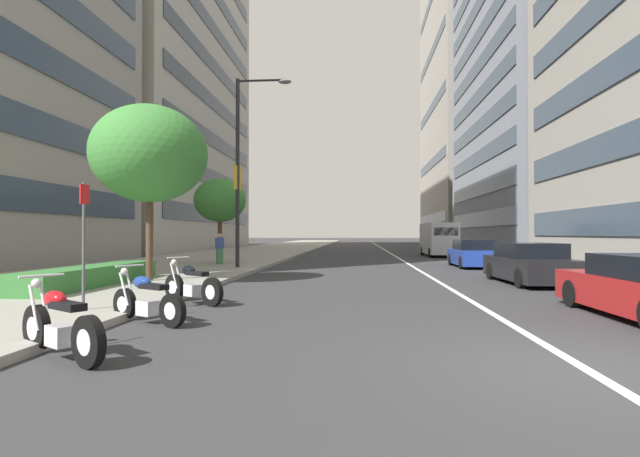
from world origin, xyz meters
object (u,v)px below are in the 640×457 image
Objects in this scene: car_far_down_avenue at (530,264)px; delivery_van_ahead at (438,239)px; motorcycle_mid_row at (60,327)px; motorcycle_under_tarp at (147,302)px; street_lamp_with_banners at (245,156)px; car_mid_block_traffic at (473,254)px; pedestrian_on_plaza at (220,249)px; street_tree_by_lamp_post at (220,200)px; street_tree_far_plaza at (150,154)px; motorcycle_far_end_row at (192,286)px; parking_sign_by_curb at (84,233)px.

delivery_van_ahead is (19.56, -0.19, 0.69)m from car_far_down_avenue.
motorcycle_under_tarp is (2.54, -0.04, -0.02)m from motorcycle_mid_row.
motorcycle_mid_row is at bearing -175.60° from street_lamp_with_banners.
pedestrian_on_plaza reaches higher than car_mid_block_traffic.
car_far_down_avenue is 1.00× the size of street_tree_by_lamp_post.
street_tree_far_plaza reaches higher than pedestrian_on_plaza.
street_tree_by_lamp_post is at bearing -48.48° from motorcycle_under_tarp.
motorcycle_far_end_row is 0.31× the size of delivery_van_ahead.
street_tree_by_lamp_post is at bearing 91.61° from car_mid_block_traffic.
street_lamp_with_banners is (12.79, 1.22, 4.88)m from motorcycle_under_tarp.
motorcycle_mid_row is 0.32× the size of street_tree_far_plaza.
street_tree_far_plaza is (-21.05, 12.94, 3.00)m from delivery_van_ahead.
car_far_down_avenue is at bearing -101.19° from motorcycle_mid_row.
street_lamp_with_banners reaches higher than street_tree_far_plaza.
motorcycle_far_end_row is at bearing -166.21° from street_tree_by_lamp_post.
motorcycle_mid_row is 2.54m from motorcycle_under_tarp.
pedestrian_on_plaza is at bearing -164.20° from street_tree_by_lamp_post.
street_tree_by_lamp_post is at bearing 6.31° from parking_sign_by_curb.
car_mid_block_traffic is at bearing -91.93° from motorcycle_under_tarp.
motorcycle_far_end_row is 11.27m from car_far_down_avenue.
motorcycle_far_end_row is 0.42× the size of street_tree_by_lamp_post.
pedestrian_on_plaza is at bearing 5.82° from parking_sign_by_curb.
street_lamp_with_banners is at bearing 12.01° from pedestrian_on_plaza.
motorcycle_mid_row is 1.01× the size of motorcycle_under_tarp.
motorcycle_under_tarp is at bearing -58.92° from motorcycle_mid_row.
delivery_van_ahead is 3.84× the size of pedestrian_on_plaza.
delivery_van_ahead is at bearing -48.13° from street_tree_by_lamp_post.
street_lamp_with_banners reaches higher than pedestrian_on_plaza.
car_far_down_avenue is (5.42, -9.88, 0.22)m from motorcycle_far_end_row.
motorcycle_under_tarp is 29.31m from delivery_van_ahead.
street_tree_by_lamp_post is at bearing 57.80° from car_far_down_avenue.
motorcycle_far_end_row is 26.94m from delivery_van_ahead.
motorcycle_under_tarp is at bearing -174.54° from street_lamp_with_banners.
street_lamp_with_banners reaches higher than street_tree_by_lamp_post.
street_lamp_with_banners reaches higher than motorcycle_far_end_row.
delivery_van_ahead is 18.18m from pedestrian_on_plaza.
parking_sign_by_curb is at bearing -173.69° from street_tree_by_lamp_post.
parking_sign_by_curb is (0.55, 1.59, 1.30)m from motorcycle_under_tarp.
car_mid_block_traffic is 0.95× the size of street_tree_by_lamp_post.
street_tree_by_lamp_post is at bearing 167.03° from pedestrian_on_plaza.
delivery_van_ahead is at bearing -76.49° from motorcycle_mid_row.
street_tree_far_plaza is at bearing 148.02° from delivery_van_ahead.
street_lamp_with_banners is at bearing 106.18° from car_mid_block_traffic.
delivery_van_ahead reaches higher than motorcycle_mid_row.
motorcycle_mid_row is 17.71m from pedestrian_on_plaza.
motorcycle_far_end_row is at bearing 143.99° from car_mid_block_traffic.
car_far_down_avenue is at bearing -179.38° from car_mid_block_traffic.
car_far_down_avenue is (7.97, -9.83, 0.24)m from motorcycle_under_tarp.
street_tree_by_lamp_post reaches higher than car_mid_block_traffic.
car_mid_block_traffic is at bearing -53.51° from street_tree_far_plaza.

